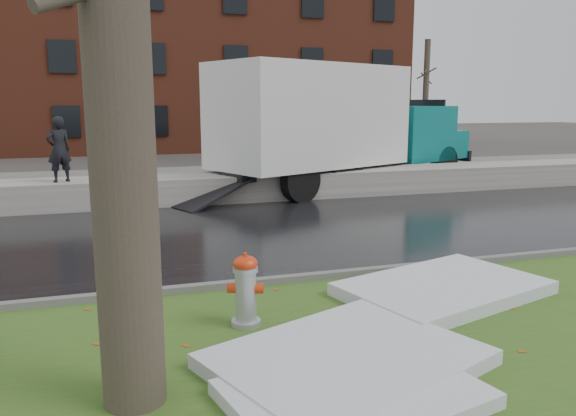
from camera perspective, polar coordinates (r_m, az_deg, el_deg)
name	(u,v)px	position (r m, az deg, el deg)	size (l,w,h in m)	color
ground	(312,307)	(7.77, 2.44, -9.98)	(120.00, 120.00, 0.00)	#47423D
verge	(349,342)	(6.69, 6.17, -13.37)	(60.00, 4.50, 0.04)	#32531B
road	(240,233)	(11.92, -4.92, -2.59)	(60.00, 7.00, 0.03)	black
parking_lot	(187,181)	(20.17, -10.18, 2.72)	(60.00, 9.00, 0.03)	slate
curb	(290,280)	(8.64, 0.17, -7.32)	(60.00, 0.15, 0.14)	slate
snowbank	(207,188)	(15.91, -8.23, 2.00)	(60.00, 1.60, 0.75)	#ADA79E
brick_building	(182,66)	(37.17, -10.76, 13.95)	(26.00, 12.00, 10.00)	brown
bg_tree_center	(39,91)	(33.03, -23.96, 10.77)	(1.40, 1.62, 6.50)	brown
bg_tree_right	(426,93)	(35.95, 13.81, 11.28)	(1.40, 1.62, 6.50)	brown
fire_hydrant	(246,287)	(6.91, -4.32, -7.99)	(0.46, 0.43, 0.92)	#A7AAB0
box_truck	(338,125)	(18.13, 5.13, 8.41)	(11.36, 6.39, 3.87)	black
worker	(59,149)	(15.36, -22.25, 5.53)	(0.60, 0.40, 1.65)	black
snow_patch_near	(346,359)	(6.05, 5.95, -15.02)	(2.60, 2.00, 0.16)	silver
snow_patch_far	(354,394)	(5.44, 6.67, -18.26)	(2.20, 1.60, 0.14)	silver
snow_patch_side	(443,288)	(8.39, 15.52, -7.85)	(2.80, 1.80, 0.18)	silver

